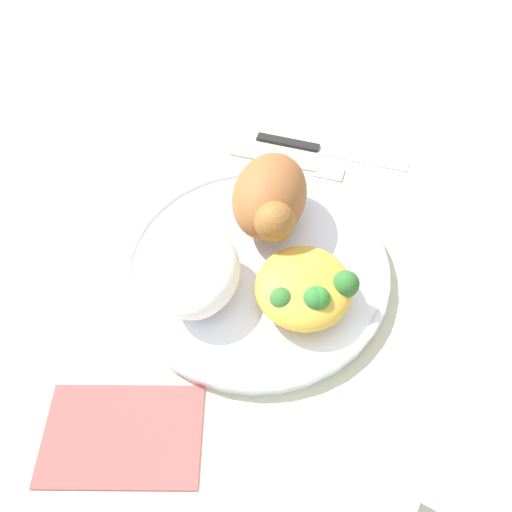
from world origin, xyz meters
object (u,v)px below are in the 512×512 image
object	(u,v)px
roasted_chicken	(273,198)
plate	(256,267)
water_glass	(353,497)
napkin	(122,434)
mac_cheese_with_broccoli	(306,288)
knife	(318,148)
rice_pile	(200,274)
fork	(293,164)

from	to	relation	value
roasted_chicken	plate	bearing A→B (deg)	-4.32
water_glass	roasted_chicken	bearing A→B (deg)	-156.52
water_glass	napkin	size ratio (longest dim) A/B	0.71
mac_cheese_with_broccoli	knife	size ratio (longest dim) A/B	0.50
plate	rice_pile	xyz separation A→B (m)	(0.04, -0.04, 0.03)
roasted_chicken	napkin	size ratio (longest dim) A/B	0.89
water_glass	napkin	distance (m)	0.19
plate	knife	size ratio (longest dim) A/B	1.42
water_glass	plate	bearing A→B (deg)	-150.08
water_glass	mac_cheese_with_broccoli	bearing A→B (deg)	-159.96
knife	plate	bearing A→B (deg)	-9.25
rice_pile	napkin	distance (m)	0.15
rice_pile	mac_cheese_with_broccoli	xyz separation A→B (m)	(-0.01, 0.10, -0.00)
rice_pile	water_glass	distance (m)	0.23
roasted_chicken	knife	xyz separation A→B (m)	(-0.14, 0.03, -0.05)
knife	water_glass	size ratio (longest dim) A/B	2.04
knife	napkin	world-z (taller)	knife
fork	knife	size ratio (longest dim) A/B	0.75
fork	mac_cheese_with_broccoli	bearing A→B (deg)	13.43
fork	water_glass	xyz separation A→B (m)	(0.37, 0.11, 0.04)
rice_pile	fork	bearing A→B (deg)	165.99
plate	water_glass	xyz separation A→B (m)	(0.20, 0.12, 0.04)
roasted_chicken	knife	size ratio (longest dim) A/B	0.62
fork	napkin	xyz separation A→B (m)	(0.35, -0.08, -0.00)
roasted_chicken	water_glass	size ratio (longest dim) A/B	1.26
water_glass	napkin	xyz separation A→B (m)	(-0.02, -0.19, -0.04)
roasted_chicken	fork	distance (m)	0.12
plate	mac_cheese_with_broccoli	distance (m)	0.07
rice_pile	knife	size ratio (longest dim) A/B	0.50
plate	fork	bearing A→B (deg)	177.27
roasted_chicken	rice_pile	world-z (taller)	roasted_chicken
plate	fork	xyz separation A→B (m)	(-0.16, 0.01, -0.01)
mac_cheese_with_broccoli	fork	distance (m)	0.20
napkin	fork	bearing A→B (deg)	167.48
napkin	plate	bearing A→B (deg)	159.50
plate	knife	distance (m)	0.20
roasted_chicken	knife	world-z (taller)	roasted_chicken
knife	fork	bearing A→B (deg)	-34.48
roasted_chicken	rice_pile	size ratio (longest dim) A/B	1.22
plate	fork	size ratio (longest dim) A/B	1.89
plate	water_glass	bearing A→B (deg)	29.92
roasted_chicken	rice_pile	xyz separation A→B (m)	(0.10, -0.05, -0.01)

